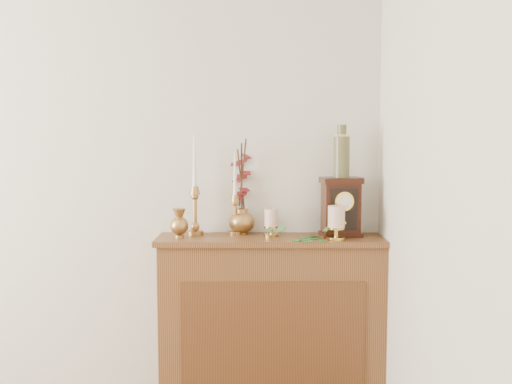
{
  "coord_description": "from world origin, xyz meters",
  "views": [
    {
      "loc": [
        1.32,
        -1.09,
        1.47
      ],
      "look_at": [
        1.31,
        2.05,
        1.18
      ],
      "focal_mm": 42.0,
      "sensor_mm": 36.0,
      "label": 1
    }
  ],
  "objects_px": {
    "bud_vase": "(179,224)",
    "mantel_clock": "(341,207)",
    "candlestick_center": "(235,208)",
    "candlestick_left": "(195,202)",
    "ginger_jar": "(242,191)",
    "ceramic_vase": "(341,154)"
  },
  "relations": [
    {
      "from": "candlestick_left",
      "to": "ceramic_vase",
      "type": "bearing_deg",
      "value": -2.47
    },
    {
      "from": "bud_vase",
      "to": "ginger_jar",
      "type": "distance_m",
      "value": 0.4
    },
    {
      "from": "candlestick_left",
      "to": "candlestick_center",
      "type": "xyz_separation_m",
      "value": [
        0.22,
        0.01,
        -0.03
      ]
    },
    {
      "from": "mantel_clock",
      "to": "candlestick_left",
      "type": "bearing_deg",
      "value": 169.98
    },
    {
      "from": "candlestick_center",
      "to": "mantel_clock",
      "type": "bearing_deg",
      "value": -4.57
    },
    {
      "from": "bud_vase",
      "to": "ginger_jar",
      "type": "bearing_deg",
      "value": 27.67
    },
    {
      "from": "ginger_jar",
      "to": "candlestick_left",
      "type": "bearing_deg",
      "value": -165.35
    },
    {
      "from": "candlestick_center",
      "to": "bud_vase",
      "type": "distance_m",
      "value": 0.32
    },
    {
      "from": "ceramic_vase",
      "to": "candlestick_left",
      "type": "bearing_deg",
      "value": 177.53
    },
    {
      "from": "candlestick_center",
      "to": "candlestick_left",
      "type": "bearing_deg",
      "value": -177.68
    },
    {
      "from": "candlestick_center",
      "to": "ginger_jar",
      "type": "distance_m",
      "value": 0.11
    },
    {
      "from": "candlestick_left",
      "to": "candlestick_center",
      "type": "distance_m",
      "value": 0.22
    },
    {
      "from": "bud_vase",
      "to": "ceramic_vase",
      "type": "relative_size",
      "value": 0.56
    },
    {
      "from": "bud_vase",
      "to": "mantel_clock",
      "type": "xyz_separation_m",
      "value": [
        0.87,
        0.07,
        0.08
      ]
    },
    {
      "from": "bud_vase",
      "to": "ginger_jar",
      "type": "height_order",
      "value": "ginger_jar"
    },
    {
      "from": "ginger_jar",
      "to": "ceramic_vase",
      "type": "distance_m",
      "value": 0.59
    },
    {
      "from": "ginger_jar",
      "to": "mantel_clock",
      "type": "bearing_deg",
      "value": -10.89
    },
    {
      "from": "candlestick_center",
      "to": "bud_vase",
      "type": "relative_size",
      "value": 2.85
    },
    {
      "from": "bud_vase",
      "to": "ceramic_vase",
      "type": "distance_m",
      "value": 0.94
    },
    {
      "from": "mantel_clock",
      "to": "ceramic_vase",
      "type": "distance_m",
      "value": 0.29
    },
    {
      "from": "candlestick_left",
      "to": "bud_vase",
      "type": "distance_m",
      "value": 0.16
    },
    {
      "from": "bud_vase",
      "to": "mantel_clock",
      "type": "distance_m",
      "value": 0.87
    }
  ]
}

